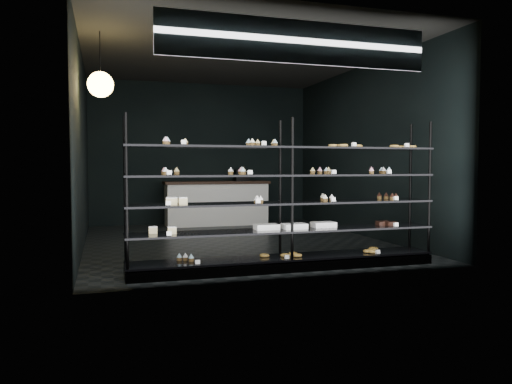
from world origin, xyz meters
TOP-DOWN VIEW (x-y plane):
  - room at (0.00, 0.00)m, footprint 5.01×6.01m
  - display_shelf at (0.01, -2.45)m, footprint 4.00×0.50m
  - signage at (0.00, -2.93)m, footprint 3.30×0.05m
  - pendant_lamp at (-2.20, -1.06)m, footprint 0.35×0.35m
  - service_counter at (0.24, 2.50)m, footprint 2.33×0.65m

SIDE VIEW (x-z plane):
  - service_counter at x=0.24m, z-range -0.11..1.12m
  - display_shelf at x=0.01m, z-range -0.33..1.58m
  - room at x=0.00m, z-range 0.00..3.20m
  - pendant_lamp at x=-2.20m, z-range 2.00..2.90m
  - signage at x=0.00m, z-range 2.50..3.00m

